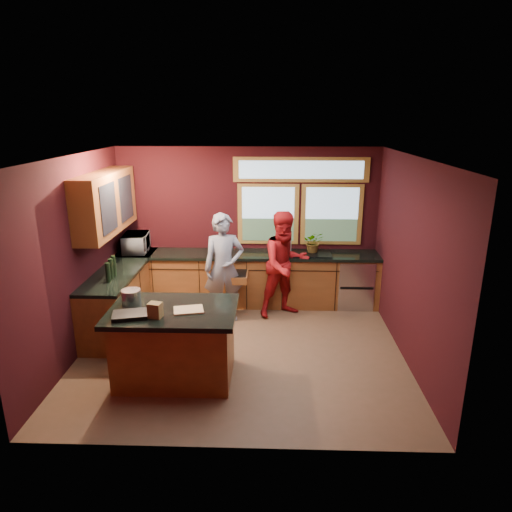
{
  "coord_description": "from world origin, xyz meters",
  "views": [
    {
      "loc": [
        0.4,
        -5.8,
        3.2
      ],
      "look_at": [
        0.19,
        0.4,
        1.28
      ],
      "focal_mm": 32.0,
      "sensor_mm": 36.0,
      "label": 1
    }
  ],
  "objects_px": {
    "person_red": "(285,264)",
    "stock_pot": "(131,297)",
    "island": "(175,343)",
    "person_grey": "(224,268)",
    "cutting_board": "(188,310)"
  },
  "relations": [
    {
      "from": "person_red",
      "to": "stock_pot",
      "type": "xyz_separation_m",
      "value": [
        -1.97,
        -1.82,
        0.16
      ]
    },
    {
      "from": "cutting_board",
      "to": "person_grey",
      "type": "bearing_deg",
      "value": 82.17
    },
    {
      "from": "person_grey",
      "to": "cutting_board",
      "type": "bearing_deg",
      "value": -110.22
    },
    {
      "from": "person_red",
      "to": "cutting_board",
      "type": "height_order",
      "value": "person_red"
    },
    {
      "from": "person_grey",
      "to": "stock_pot",
      "type": "distance_m",
      "value": 1.89
    },
    {
      "from": "island",
      "to": "person_red",
      "type": "relative_size",
      "value": 0.88
    },
    {
      "from": "island",
      "to": "person_grey",
      "type": "relative_size",
      "value": 0.88
    },
    {
      "from": "person_grey",
      "to": "cutting_board",
      "type": "xyz_separation_m",
      "value": [
        -0.25,
        -1.8,
        0.07
      ]
    },
    {
      "from": "cutting_board",
      "to": "stock_pot",
      "type": "relative_size",
      "value": 1.46
    },
    {
      "from": "person_grey",
      "to": "stock_pot",
      "type": "bearing_deg",
      "value": -134.37
    },
    {
      "from": "island",
      "to": "stock_pot",
      "type": "xyz_separation_m",
      "value": [
        -0.55,
        0.15,
        0.56
      ]
    },
    {
      "from": "person_grey",
      "to": "stock_pot",
      "type": "height_order",
      "value": "person_grey"
    },
    {
      "from": "island",
      "to": "cutting_board",
      "type": "bearing_deg",
      "value": -14.04
    },
    {
      "from": "island",
      "to": "cutting_board",
      "type": "height_order",
      "value": "cutting_board"
    },
    {
      "from": "cutting_board",
      "to": "island",
      "type": "bearing_deg",
      "value": 165.96
    }
  ]
}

